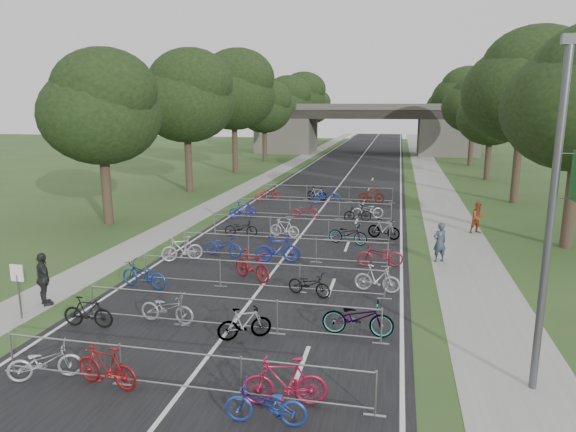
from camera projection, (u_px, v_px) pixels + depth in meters
name	position (u px, v px, depth m)	size (l,w,h in m)	color
ground	(181.00, 392.00, 12.29)	(200.00, 200.00, 0.00)	#304D21
road	(355.00, 165.00, 60.08)	(11.00, 140.00, 0.01)	black
sidewalk_right	(426.00, 166.00, 58.44)	(3.00, 140.00, 0.01)	gray
sidewalk_left	(293.00, 163.00, 61.62)	(2.00, 140.00, 0.01)	gray
lane_markings	(355.00, 165.00, 60.09)	(0.12, 140.00, 0.00)	silver
overpass_bridge	(365.00, 129.00, 73.68)	(31.00, 8.00, 7.05)	#4F4D47
lamppost	(552.00, 216.00, 11.59)	(0.61, 0.65, 8.21)	#4C4C51
park_sign	(18.00, 281.00, 16.28)	(0.45, 0.06, 1.83)	#4C4C51
tree_left_0	(101.00, 110.00, 28.49)	(6.72, 6.72, 10.25)	#33261C
tree_left_1	(187.00, 98.00, 39.79)	(7.56, 7.56, 11.53)	#33261C
tree_right_1	(526.00, 88.00, 34.64)	(8.18, 8.18, 12.47)	#33261C
tree_left_2	(234.00, 92.00, 51.09)	(8.40, 8.40, 12.81)	#33261C
tree_right_2	(493.00, 115.00, 46.52)	(6.16, 6.16, 9.39)	#33261C
tree_left_3	(265.00, 108.00, 62.90)	(6.72, 6.72, 10.25)	#33261C
tree_right_3	(475.00, 104.00, 57.79)	(7.17, 7.17, 10.93)	#33261C
tree_left_4	(286.00, 102.00, 74.20)	(7.56, 7.56, 11.53)	#33261C
tree_right_4	(463.00, 97.00, 69.05)	(8.18, 8.18, 12.47)	#33261C
tree_left_5	(301.00, 98.00, 85.51)	(8.40, 8.40, 12.81)	#33261C
tree_right_5	(454.00, 111.00, 80.94)	(6.16, 6.16, 9.39)	#33261C
tree_left_6	(313.00, 107.00, 97.32)	(6.72, 6.72, 10.25)	#33261C
tree_right_6	(447.00, 105.00, 92.20)	(7.17, 7.17, 10.93)	#33261C
barrier_row_0	(180.00, 372.00, 12.17)	(9.70, 0.08, 1.10)	#96989D
barrier_row_1	(228.00, 313.00, 15.61)	(9.70, 0.08, 1.10)	#96989D
barrier_row_2	(259.00, 276.00, 19.05)	(9.70, 0.08, 1.10)	#96989D
barrier_row_3	(282.00, 249.00, 22.69)	(9.70, 0.08, 1.10)	#96989D
barrier_row_4	(299.00, 228.00, 26.51)	(9.70, 0.08, 1.10)	#96989D
barrier_row_5	(314.00, 209.00, 31.29)	(9.70, 0.08, 1.10)	#96989D
barrier_row_6	(328.00, 193.00, 37.03)	(9.70, 0.08, 1.10)	#96989D
bike_0	(45.00, 362.00, 12.80)	(0.61, 1.75, 0.92)	#A5A5AD
bike_1	(106.00, 367.00, 12.42)	(0.50, 1.78, 1.07)	maroon
bike_2	(266.00, 405.00, 10.95)	(0.62, 1.79, 0.94)	#1B3899
bike_3	(284.00, 382.00, 11.62)	(0.56, 1.97, 1.18)	#A11737
bike_4	(88.00, 312.00, 15.82)	(0.46, 1.64, 0.98)	black
bike_5	(167.00, 308.00, 16.15)	(0.64, 1.82, 0.96)	gray
bike_6	(245.00, 324.00, 15.00)	(0.46, 1.62, 0.97)	#96989D
bike_7	(358.00, 318.00, 15.23)	(0.74, 2.13, 1.12)	#96989D
bike_8	(144.00, 275.00, 19.24)	(0.69, 1.98, 1.04)	navy
bike_9	(252.00, 266.00, 20.12)	(0.56, 1.97, 1.18)	maroon
bike_10	(309.00, 284.00, 18.45)	(0.58, 1.67, 0.88)	black
bike_11	(377.00, 279.00, 18.83)	(0.48, 1.69, 1.01)	#B6B5BD
bike_12	(182.00, 249.00, 22.62)	(0.51, 1.82, 1.09)	#A5A5AD
bike_13	(223.00, 246.00, 23.31)	(0.66, 1.88, 0.99)	navy
bike_14	(278.00, 249.00, 22.39)	(0.56, 1.98, 1.19)	navy
bike_15	(380.00, 255.00, 21.80)	(0.68, 1.94, 1.02)	maroon
bike_16	(241.00, 228.00, 26.87)	(0.61, 1.74, 0.92)	black
bike_17	(285.00, 228.00, 26.73)	(0.46, 1.64, 0.99)	#B9BBC2
bike_18	(348.00, 234.00, 25.39)	(0.69, 1.97, 1.03)	#96989D
bike_19	(384.00, 229.00, 26.39)	(0.49, 1.74, 1.04)	#96989D
bike_20	(243.00, 210.00, 31.38)	(0.47, 1.66, 1.00)	navy
bike_21	(305.00, 211.00, 31.43)	(0.59, 1.70, 0.89)	maroon
bike_22	(358.00, 213.00, 30.42)	(0.47, 1.66, 1.00)	black
bike_23	(368.00, 210.00, 31.20)	(0.68, 1.96, 1.03)	#A2A3AA
bike_24	(268.00, 193.00, 37.26)	(0.67, 1.93, 1.01)	maroon
bike_25	(317.00, 194.00, 37.24)	(0.46, 1.62, 0.97)	#96989D
bike_26	(326.00, 195.00, 36.15)	(0.73, 2.09, 1.10)	navy
bike_27	(371.00, 195.00, 36.36)	(0.52, 1.84, 1.11)	maroon
pedestrian_a	(440.00, 242.00, 22.44)	(0.64, 0.42, 1.76)	#2F3847
pedestrian_b	(478.00, 218.00, 27.51)	(0.82, 0.64, 1.69)	brown
pedestrian_c	(43.00, 279.00, 17.48)	(1.09, 0.45, 1.86)	black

